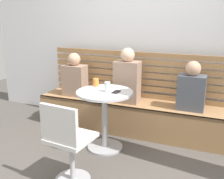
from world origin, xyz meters
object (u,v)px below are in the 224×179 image
object	(u,v)px
cup_glass_tall	(107,87)
phone_on_table	(116,92)
cup_tumbler_orange	(96,82)
white_chair	(67,141)
booth_bench	(130,116)
person_adult	(127,78)
cafe_table	(105,109)
person_child_left	(75,77)
person_child_middle	(192,89)

from	to	relation	value
cup_glass_tall	phone_on_table	bearing A→B (deg)	12.91
cup_glass_tall	cup_tumbler_orange	distance (m)	0.29
white_chair	cup_glass_tall	world-z (taller)	cup_glass_tall
booth_bench	person_adult	distance (m)	0.56
white_chair	person_adult	distance (m)	1.44
phone_on_table	cafe_table	bearing A→B (deg)	10.85
booth_bench	white_chair	xyz separation A→B (m)	(-0.16, -1.43, 0.24)
person_adult	person_child_left	world-z (taller)	person_adult
cup_glass_tall	cup_tumbler_orange	size ratio (longest dim) A/B	1.20
cafe_table	white_chair	distance (m)	0.82
person_child_middle	cup_glass_tall	distance (m)	1.09
person_adult	phone_on_table	world-z (taller)	person_adult
phone_on_table	white_chair	bearing A→B (deg)	80.33
booth_bench	person_adult	world-z (taller)	person_adult
booth_bench	cup_tumbler_orange	size ratio (longest dim) A/B	27.00
cafe_table	white_chair	size ratio (longest dim) A/B	0.87
person_adult	phone_on_table	bearing A→B (deg)	-83.98
booth_bench	person_child_left	bearing A→B (deg)	-178.15
cafe_table	person_child_middle	world-z (taller)	person_child_middle
white_chair	person_child_middle	distance (m)	1.73
booth_bench	cup_glass_tall	size ratio (longest dim) A/B	22.50
person_child_left	person_child_middle	world-z (taller)	person_child_left
booth_bench	phone_on_table	distance (m)	0.79
cafe_table	cup_tumbler_orange	distance (m)	0.38
booth_bench	phone_on_table	size ratio (longest dim) A/B	19.29
cafe_table	person_child_middle	distance (m)	1.13
booth_bench	person_adult	size ratio (longest dim) A/B	3.59
person_adult	cafe_table	bearing A→B (deg)	-97.98
person_child_left	cup_glass_tall	size ratio (longest dim) A/B	5.33
white_chair	cup_glass_tall	distance (m)	0.88
booth_bench	cup_glass_tall	xyz separation A→B (m)	(-0.09, -0.62, 0.58)
white_chair	phone_on_table	bearing A→B (deg)	78.09
phone_on_table	person_child_middle	bearing A→B (deg)	-141.77
person_child_left	phone_on_table	xyz separation A→B (m)	(0.88, -0.57, 0.02)
person_child_left	phone_on_table	distance (m)	1.05
person_adult	booth_bench	bearing A→B (deg)	32.76
person_adult	cup_tumbler_orange	bearing A→B (deg)	-124.11
booth_bench	person_child_middle	bearing A→B (deg)	-1.06
cafe_table	person_child_middle	size ratio (longest dim) A/B	1.17
person_child_left	phone_on_table	bearing A→B (deg)	-32.60
person_child_middle	white_chair	bearing A→B (deg)	-124.53
booth_bench	cup_tumbler_orange	xyz separation A→B (m)	(-0.33, -0.44, 0.57)
cup_tumbler_orange	phone_on_table	world-z (taller)	cup_tumbler_orange
person_adult	cup_tumbler_orange	size ratio (longest dim) A/B	7.53
person_adult	cup_glass_tall	bearing A→B (deg)	-94.25
booth_bench	white_chair	distance (m)	1.46
person_child_left	person_adult	bearing A→B (deg)	-0.16
cup_glass_tall	cup_tumbler_orange	world-z (taller)	cup_glass_tall
cup_glass_tall	cup_tumbler_orange	xyz separation A→B (m)	(-0.23, 0.18, -0.01)
person_adult	person_child_left	distance (m)	0.83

